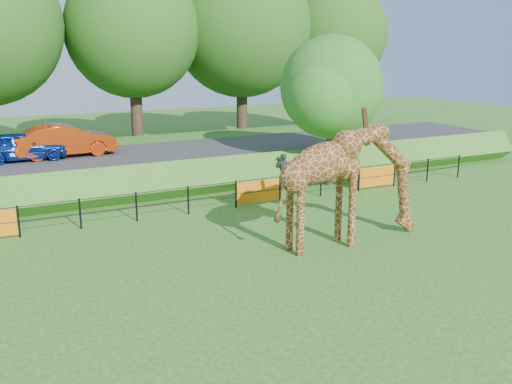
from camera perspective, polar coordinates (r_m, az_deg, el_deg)
ground at (r=15.12m, az=4.08°, el=-9.91°), size 90.00×90.00×0.00m
giraffe at (r=18.37m, az=9.44°, el=0.70°), size 5.42×1.03×3.87m
perimeter_fence at (r=21.78m, az=-6.79°, el=-0.82°), size 28.07×0.10×1.10m
embankment at (r=28.74m, az=-12.03°, el=2.86°), size 40.00×9.00×1.30m
road at (r=27.19m, az=-11.27°, el=3.78°), size 40.00×5.00×0.12m
car_blue at (r=26.60m, az=-22.37°, el=4.27°), size 3.75×1.58×1.27m
car_red at (r=26.95m, az=-18.57°, el=4.91°), size 4.49×1.78×1.45m
visitor at (r=25.59m, az=2.66°, el=2.10°), size 0.60×0.41×1.59m
tree_east at (r=26.08m, az=7.71°, el=9.97°), size 5.40×4.71×6.76m
bg_tree_line at (r=34.99m, az=-12.43°, el=15.61°), size 37.30×8.80×11.82m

